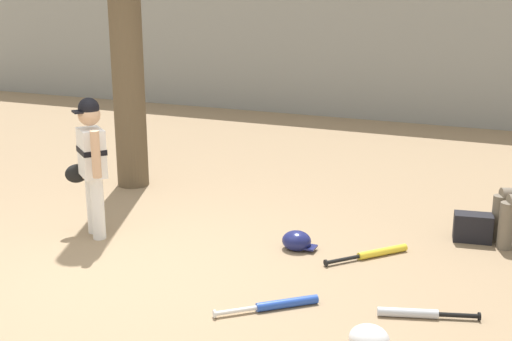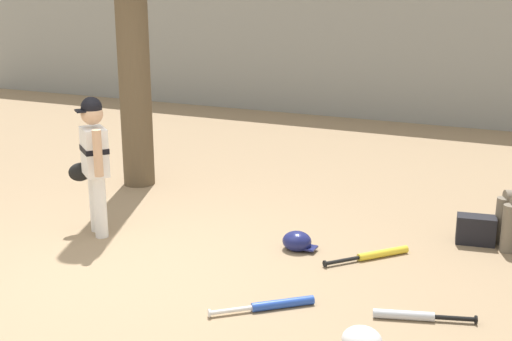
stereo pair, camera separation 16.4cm
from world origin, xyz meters
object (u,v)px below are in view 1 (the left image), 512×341
object	(u,v)px
tree_near_player	(124,7)
bat_yellow_trainer	(376,253)
bat_aluminum_silver	(416,313)
handbag_beside_stool	(473,227)
young_ballplayer	(91,158)
bat_blue_youth	(279,304)
batting_helmet_navy	(297,241)
batting_helmet_white	(369,339)

from	to	relation	value
tree_near_player	bat_yellow_trainer	distance (m)	3.87
bat_yellow_trainer	bat_aluminum_silver	distance (m)	1.10
tree_near_player	handbag_beside_stool	world-z (taller)	tree_near_player
tree_near_player	young_ballplayer	xyz separation A→B (m)	(0.61, -1.53, -1.30)
bat_blue_youth	bat_aluminum_silver	distance (m)	0.97
bat_blue_youth	batting_helmet_navy	bearing A→B (deg)	103.87
tree_near_player	young_ballplayer	bearing A→B (deg)	-68.38
young_ballplayer	bat_aluminum_silver	world-z (taller)	young_ballplayer
bat_blue_youth	young_ballplayer	bearing A→B (deg)	162.24
bat_yellow_trainer	bat_aluminum_silver	xyz separation A→B (m)	(0.52, -0.97, -0.00)
young_ballplayer	bat_aluminum_silver	distance (m)	3.17
tree_near_player	batting_helmet_white	size ratio (longest dim) A/B	15.27
bat_blue_youth	batting_helmet_navy	distance (m)	1.15
batting_helmet_white	batting_helmet_navy	distance (m)	1.73
bat_blue_youth	handbag_beside_stool	bearing A→B (deg)	59.82
batting_helmet_white	bat_aluminum_silver	bearing A→B (deg)	70.57
young_ballplayer	batting_helmet_white	bearing A→B (deg)	-18.79
handbag_beside_stool	batting_helmet_white	bearing A→B (deg)	-99.99
tree_near_player	bat_yellow_trainer	bearing A→B (deg)	-17.40
bat_yellow_trainer	tree_near_player	bearing A→B (deg)	162.60
bat_yellow_trainer	bat_aluminum_silver	world-z (taller)	same
young_ballplayer	handbag_beside_stool	distance (m)	3.55
bat_blue_youth	batting_helmet_white	bearing A→B (deg)	-21.69
handbag_beside_stool	bat_aluminum_silver	distance (m)	1.70
tree_near_player	bat_aluminum_silver	size ratio (longest dim) A/B	6.81
bat_yellow_trainer	batting_helmet_navy	world-z (taller)	batting_helmet_navy
young_ballplayer	bat_yellow_trainer	xyz separation A→B (m)	(2.54, 0.55, -0.71)
young_ballplayer	bat_blue_youth	size ratio (longest dim) A/B	2.06
tree_near_player	batting_helmet_navy	world-z (taller)	tree_near_player
bat_blue_youth	batting_helmet_white	distance (m)	0.79
tree_near_player	bat_yellow_trainer	xyz separation A→B (m)	(3.15, -0.99, -2.01)
bat_blue_youth	bat_aluminum_silver	world-z (taller)	same
tree_near_player	handbag_beside_stool	size ratio (longest dim) A/B	13.93
bat_aluminum_silver	batting_helmet_white	world-z (taller)	batting_helmet_white
bat_blue_youth	batting_helmet_white	size ratio (longest dim) A/B	2.04
handbag_beside_stool	bat_aluminum_silver	xyz separation A→B (m)	(-0.20, -1.69, -0.10)
tree_near_player	batting_helmet_white	bearing A→B (deg)	-35.85
young_ballplayer	bat_yellow_trainer	world-z (taller)	young_ballplayer
bat_aluminum_silver	batting_helmet_navy	xyz separation A→B (m)	(-1.21, 0.85, 0.04)
bat_blue_youth	bat_aluminum_silver	bearing A→B (deg)	15.64
bat_aluminum_silver	batting_helmet_navy	bearing A→B (deg)	144.76
tree_near_player	batting_helmet_navy	size ratio (longest dim) A/B	15.27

